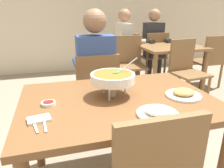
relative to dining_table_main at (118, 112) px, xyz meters
name	(u,v)px	position (x,y,z in m)	size (l,w,h in m)	color
dining_table_main	(118,112)	(0.00, 0.00, 0.00)	(1.28, 0.91, 0.73)	brown
chair_diner_main	(96,91)	(0.00, 0.74, -0.12)	(0.44, 0.44, 0.90)	brown
diner_main	(95,68)	(0.00, 0.78, 0.11)	(0.40, 0.45, 1.31)	#2D2D38
curry_bowl	(113,78)	(-0.02, 0.05, 0.23)	(0.33, 0.30, 0.26)	silver
rice_plate	(158,112)	(0.14, -0.30, 0.12)	(0.24, 0.24, 0.06)	white
appetizer_plate	(183,94)	(0.44, -0.09, 0.12)	(0.24, 0.24, 0.06)	white
sauce_dish	(48,103)	(-0.45, 0.01, 0.11)	(0.09, 0.09, 0.02)	white
napkin_folded	(39,119)	(-0.50, -0.18, 0.11)	(0.12, 0.08, 0.02)	white
fork_utensil	(35,125)	(-0.52, -0.23, 0.11)	(0.01, 0.17, 0.01)	silver
spoon_utensil	(45,124)	(-0.47, -0.23, 0.11)	(0.01, 0.17, 0.01)	silver
dining_table_far	(170,54)	(1.48, 1.82, -0.03)	(1.00, 0.80, 0.73)	brown
chair_bg_left	(154,53)	(1.46, 2.36, -0.12)	(0.44, 0.44, 0.90)	brown
chair_bg_middle	(127,55)	(0.92, 2.40, -0.12)	(0.48, 0.48, 0.90)	brown
chair_bg_right	(186,67)	(1.43, 1.30, -0.12)	(0.49, 0.49, 0.90)	brown
chair_bg_corner	(210,59)	(2.16, 1.70, -0.12)	(0.44, 0.44, 0.90)	brown
chair_bg_window	(130,61)	(0.81, 1.92, -0.12)	(0.48, 0.48, 0.90)	brown
patron_bg_left	(154,40)	(1.45, 2.41, 0.11)	(0.40, 0.45, 1.31)	#2D2D38
patron_bg_middle	(126,42)	(0.89, 2.37, 0.11)	(0.45, 0.40, 1.31)	#2D2D38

